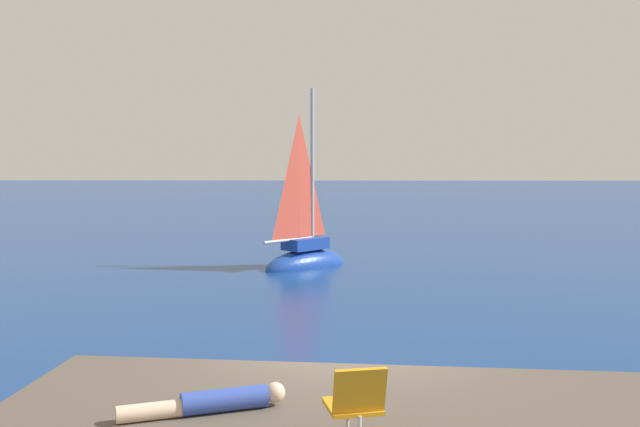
% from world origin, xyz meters
% --- Properties ---
extents(ground_plane, '(160.00, 160.00, 0.00)m').
position_xyz_m(ground_plane, '(0.00, 0.00, 0.00)').
color(ground_plane, navy).
extents(boulder_seaward, '(1.41, 1.40, 0.72)m').
position_xyz_m(boulder_seaward, '(-0.38, -0.28, 0.00)').
color(boulder_seaward, '#515346').
rests_on(boulder_seaward, ground).
extents(sailboat_near, '(3.10, 3.14, 6.26)m').
position_xyz_m(sailboat_near, '(-1.01, 13.66, 0.34)').
color(sailboat_near, '#193D99').
rests_on(sailboat_near, ground).
extents(person_sunbather, '(1.69, 0.77, 0.25)m').
position_xyz_m(person_sunbather, '(-1.40, -2.66, 1.15)').
color(person_sunbather, '#334CB2').
rests_on(person_sunbather, shore_ledge).
extents(beach_chair, '(0.60, 0.68, 0.80)m').
position_xyz_m(beach_chair, '(0.07, -3.55, 1.48)').
color(beach_chair, orange).
rests_on(beach_chair, shore_ledge).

